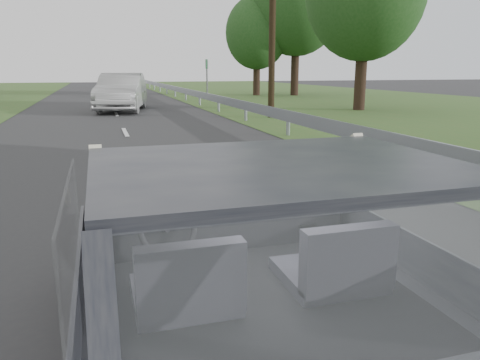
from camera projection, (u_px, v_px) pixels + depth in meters
subject_car at (248, 273)px, 2.64m from camera, size 1.80×4.00×1.45m
dashboard at (220, 219)px, 3.20m from camera, size 1.58×0.45×0.30m
driver_seat at (187, 278)px, 2.23m from camera, size 0.50×0.72×0.42m
passenger_seat at (338, 259)px, 2.45m from camera, size 0.50×0.72×0.42m
steering_wheel at (168, 228)px, 2.79m from camera, size 0.36×0.36×0.04m
cat at (245, 183)px, 3.19m from camera, size 0.62×0.26×0.27m
guardrail at (284, 115)px, 13.20m from camera, size 0.05×90.00×0.32m
other_car at (122, 92)px, 21.14m from camera, size 2.94×5.40×1.68m
highway_sign at (207, 79)px, 30.21m from camera, size 0.42×0.96×2.46m
utility_pole at (272, 16)px, 17.39m from camera, size 0.25×0.25×7.56m
tree_1 at (364, 19)px, 20.77m from camera, size 6.88×6.88×8.02m
tree_2 at (257, 47)px, 33.03m from camera, size 5.64×5.64×6.67m
tree_3 at (296, 22)px, 32.61m from camera, size 8.70×8.70×10.04m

